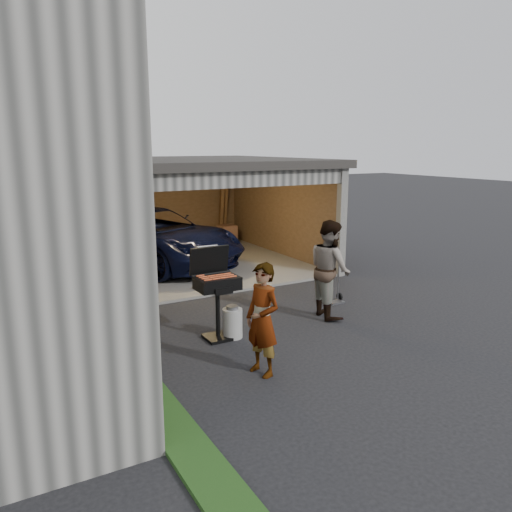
% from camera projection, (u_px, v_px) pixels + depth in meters
% --- Properties ---
extents(ground, '(80.00, 80.00, 0.00)m').
position_uv_depth(ground, '(286.00, 357.00, 7.79)').
color(ground, black).
rests_on(ground, ground).
extents(groundcover_strip, '(0.50, 8.00, 0.06)m').
position_uv_depth(groundcover_strip, '(171.00, 424.00, 5.86)').
color(groundcover_strip, '#193814').
rests_on(groundcover_strip, ground).
extents(garage, '(6.80, 6.30, 2.90)m').
position_uv_depth(garage, '(175.00, 197.00, 13.53)').
color(garage, '#605E59').
rests_on(garage, ground).
extents(minivan, '(4.48, 6.01, 1.52)m').
position_uv_depth(minivan, '(151.00, 239.00, 13.53)').
color(minivan, black).
rests_on(minivan, ground).
extents(woman, '(0.52, 0.67, 1.64)m').
position_uv_depth(woman, '(263.00, 320.00, 7.06)').
color(woman, silver).
rests_on(woman, ground).
extents(man, '(0.87, 1.03, 1.88)m').
position_uv_depth(man, '(330.00, 269.00, 9.51)').
color(man, '#462D1B').
rests_on(man, ground).
extents(bbq_grill, '(0.70, 0.62, 1.56)m').
position_uv_depth(bbq_grill, '(216.00, 286.00, 8.37)').
color(bbq_grill, black).
rests_on(bbq_grill, ground).
extents(propane_tank, '(0.35, 0.35, 0.51)m').
position_uv_depth(propane_tank, '(233.00, 323.00, 8.55)').
color(propane_tank, '#B9B8B4').
rests_on(propane_tank, ground).
extents(plywood_panel, '(0.25, 0.91, 1.01)m').
position_uv_depth(plywood_panel, '(113.00, 333.00, 7.43)').
color(plywood_panel, brown).
rests_on(plywood_panel, ground).
extents(hand_truck, '(0.41, 0.30, 1.00)m').
position_uv_depth(hand_truck, '(334.00, 293.00, 10.49)').
color(hand_truck, gray).
rests_on(hand_truck, ground).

